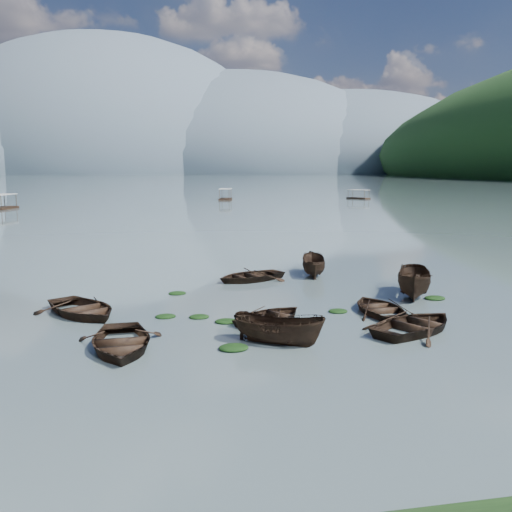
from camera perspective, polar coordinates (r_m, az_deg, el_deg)
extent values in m
plane|color=#506164|center=(23.17, 5.75, -9.35)|extent=(2400.00, 2400.00, 0.00)
ellipsoid|color=#475666|center=(922.66, -14.47, 8.01)|extent=(520.00, 520.00, 340.00)
ellipsoid|color=#475666|center=(932.66, -1.98, 8.28)|extent=(520.00, 520.00, 260.00)
ellipsoid|color=#475666|center=(977.23, 8.61, 8.21)|extent=(520.00, 520.00, 220.00)
imported|color=black|center=(23.75, -13.38, -9.09)|extent=(3.74, 5.12, 1.03)
imported|color=black|center=(27.28, 1.53, -6.52)|extent=(5.02, 4.79, 0.85)
imported|color=black|center=(23.85, 2.26, -8.78)|extent=(4.16, 3.42, 1.54)
imported|color=black|center=(29.49, 12.23, -5.55)|extent=(3.12, 4.33, 0.89)
imported|color=black|center=(26.57, 15.70, -7.27)|extent=(6.02, 5.51, 1.02)
imported|color=black|center=(33.49, 15.53, -3.96)|extent=(3.92, 5.29, 1.92)
imported|color=black|center=(29.61, -16.95, -5.68)|extent=(5.82, 6.29, 1.06)
imported|color=black|center=(37.00, -0.60, -2.45)|extent=(5.67, 5.00, 0.97)
imported|color=black|center=(38.96, 5.72, -1.92)|extent=(2.48, 4.37, 1.59)
ellipsoid|color=black|center=(23.16, -2.25, -9.32)|extent=(1.21, 0.99, 0.27)
ellipsoid|color=black|center=(27.98, -5.71, -6.17)|extent=(0.99, 0.79, 0.22)
ellipsoid|color=black|center=(27.06, -3.02, -6.66)|extent=(1.06, 0.85, 0.23)
ellipsoid|color=black|center=(29.21, 8.20, -5.58)|extent=(0.98, 0.82, 0.22)
ellipsoid|color=black|center=(33.24, 17.45, -4.14)|extent=(1.18, 0.93, 0.24)
ellipsoid|color=black|center=(28.27, -9.03, -6.08)|extent=(1.01, 0.82, 0.21)
ellipsoid|color=black|center=(33.32, -7.88, -3.79)|extent=(1.01, 0.84, 0.21)
ellipsoid|color=black|center=(37.54, 15.39, -2.60)|extent=(0.96, 0.77, 0.21)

